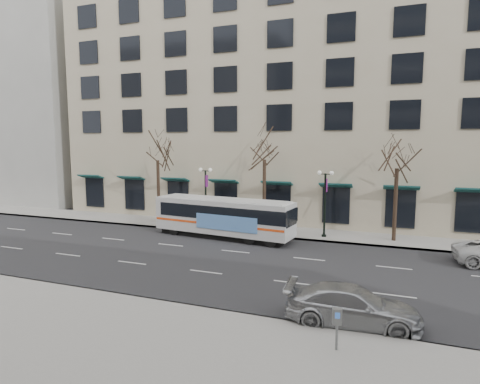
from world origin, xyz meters
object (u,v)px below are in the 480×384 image
at_px(tree_far_left, 157,150).
at_px(city_bus, 224,216).
at_px(lamp_post_left, 206,195).
at_px(silver_car, 352,306).
at_px(tree_far_right, 398,155).
at_px(tree_far_mid, 265,148).
at_px(lamp_post_right, 325,200).
at_px(pay_station, 337,320).

xyz_separation_m(tree_far_left, city_bus, (7.70, -3.01, -5.04)).
xyz_separation_m(lamp_post_left, silver_car, (13.35, -14.40, -2.17)).
height_order(tree_far_right, lamp_post_left, tree_far_right).
xyz_separation_m(tree_far_left, tree_far_right, (20.00, 0.00, -0.28)).
bearing_deg(tree_far_right, tree_far_left, 180.00).
relative_size(tree_far_right, lamp_post_left, 1.55).
distance_m(tree_far_mid, tree_far_right, 10.01).
xyz_separation_m(tree_far_right, lamp_post_right, (-4.99, -0.60, -3.48)).
height_order(city_bus, pay_station, city_bus).
distance_m(tree_far_left, city_bus, 9.68).
xyz_separation_m(tree_far_mid, lamp_post_left, (-4.99, -0.60, -3.96)).
bearing_deg(city_bus, tree_far_left, 165.28).
bearing_deg(tree_far_mid, lamp_post_right, -6.83).
bearing_deg(lamp_post_right, tree_far_mid, 173.17).
bearing_deg(tree_far_left, silver_car, -39.25).
xyz_separation_m(tree_far_right, lamp_post_left, (-14.99, -0.60, -3.48)).
bearing_deg(silver_car, tree_far_left, 46.66).
height_order(tree_far_mid, silver_car, tree_far_mid).
relative_size(lamp_post_right, city_bus, 0.46).
bearing_deg(lamp_post_right, tree_far_left, 177.71).
distance_m(tree_far_right, pay_station, 18.40).
bearing_deg(pay_station, tree_far_left, 123.99).
relative_size(tree_far_left, tree_far_mid, 0.98).
bearing_deg(tree_far_right, pay_station, -96.25).
distance_m(tree_far_mid, pay_station, 20.14).
bearing_deg(pay_station, city_bus, 113.67).
distance_m(tree_far_mid, city_bus, 6.48).
bearing_deg(silver_car, lamp_post_left, 38.75).
bearing_deg(lamp_post_left, pay_station, -52.37).
relative_size(lamp_post_left, silver_car, 0.97).
bearing_deg(city_bus, silver_car, -41.70).
bearing_deg(pay_station, lamp_post_left, 115.78).
bearing_deg(tree_far_mid, city_bus, -127.36).
xyz_separation_m(tree_far_mid, city_bus, (-2.30, -3.01, -5.25)).
xyz_separation_m(tree_far_mid, lamp_post_right, (5.01, -0.60, -3.96)).
relative_size(tree_far_right, silver_car, 1.51).
relative_size(lamp_post_right, silver_car, 0.97).
bearing_deg(silver_car, city_bus, 37.56).
distance_m(tree_far_mid, lamp_post_left, 6.40).
distance_m(tree_far_right, lamp_post_right, 6.11).
relative_size(tree_far_mid, lamp_post_left, 1.64).
xyz_separation_m(tree_far_left, lamp_post_right, (15.01, -0.60, -3.75)).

